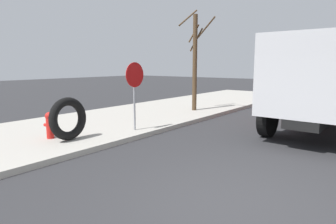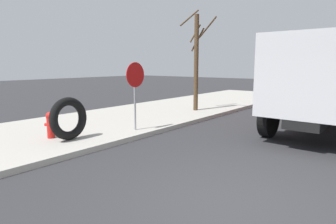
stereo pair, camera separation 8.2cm
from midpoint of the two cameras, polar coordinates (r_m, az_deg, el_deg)
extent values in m
plane|color=#2D2D30|center=(4.91, 11.64, -17.60)|extent=(80.00, 80.00, 0.00)
cube|color=#ADA89E|center=(9.53, -26.06, -4.67)|extent=(36.00, 5.00, 0.15)
cylinder|color=red|center=(8.93, -21.24, -2.87)|extent=(0.20, 0.20, 0.57)
sphere|color=red|center=(8.87, -21.37, -0.71)|extent=(0.23, 0.23, 0.23)
cylinder|color=red|center=(8.76, -20.66, -2.60)|extent=(0.09, 0.16, 0.09)
cylinder|color=red|center=(9.07, -21.85, -2.29)|extent=(0.09, 0.16, 0.09)
cylinder|color=red|center=(8.78, -20.64, -3.04)|extent=(0.11, 0.16, 0.11)
torus|color=black|center=(8.51, -18.18, -1.19)|extent=(1.18, 0.35, 1.17)
cylinder|color=gray|center=(9.29, -6.10, 2.94)|extent=(0.06, 0.06, 2.10)
cylinder|color=red|center=(9.22, -5.99, 7.07)|extent=(0.76, 0.02, 0.76)
cube|color=silver|center=(8.89, 26.45, 6.29)|extent=(2.08, 2.57, 2.20)
cube|color=black|center=(11.43, 29.01, 0.32)|extent=(7.03, 1.14, 0.24)
cylinder|color=black|center=(9.59, 18.91, -1.23)|extent=(1.11, 0.34, 1.10)
cylinder|color=black|center=(13.95, 25.81, 1.44)|extent=(1.11, 0.34, 1.10)
cube|color=#1E3899|center=(22.05, 29.03, 6.45)|extent=(4.82, 2.54, 1.60)
cube|color=silver|center=(18.49, 27.36, 7.21)|extent=(2.02, 2.52, 2.20)
cube|color=black|center=(21.01, 28.37, 3.87)|extent=(7.01, 0.96, 0.24)
cylinder|color=black|center=(19.03, 23.48, 3.41)|extent=(1.10, 0.31, 1.10)
cylinder|color=black|center=(23.50, 26.27, 4.17)|extent=(1.10, 0.31, 1.10)
cylinder|color=#4C3823|center=(13.34, 5.58, 9.24)|extent=(0.20, 0.20, 4.16)
cylinder|color=#4C3823|center=(13.64, 5.87, 13.55)|extent=(0.28, 0.58, 1.01)
cylinder|color=#4C3823|center=(13.62, 5.41, 14.70)|extent=(0.42, 0.38, 0.79)
cylinder|color=#4C3823|center=(13.87, 4.30, 17.50)|extent=(1.02, 0.37, 0.80)
cylinder|color=#4C3823|center=(13.79, 7.73, 15.68)|extent=(0.50, 1.16, 0.84)
camera|label=1|loc=(0.04, -89.70, 0.05)|focal=31.93mm
camera|label=2|loc=(0.04, 90.30, -0.05)|focal=31.93mm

